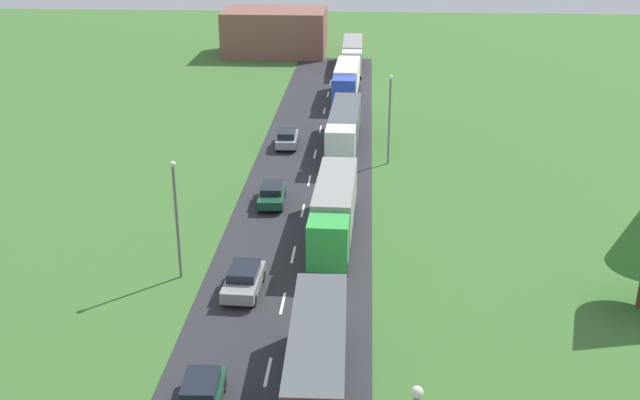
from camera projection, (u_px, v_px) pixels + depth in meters
name	position (u px, v px, depth m)	size (l,w,h in m)	color
road	(280.00, 318.00, 40.93)	(10.00, 140.00, 0.06)	#2B2B30
lane_marking_centre	(274.00, 345.00, 38.45)	(0.16, 120.87, 0.01)	white
truck_lead	(316.00, 372.00, 32.80)	(2.72, 13.11, 3.55)	red
truck_second	(334.00, 208.00, 49.80)	(2.78, 12.17, 3.63)	green
truck_third	(344.00, 127.00, 67.49)	(2.78, 13.94, 3.54)	white
truck_fourth	(347.00, 80.00, 83.89)	(2.78, 12.03, 3.69)	blue
truck_fifth	(353.00, 53.00, 98.73)	(2.59, 13.78, 3.44)	white
car_second	(201.00, 395.00, 33.43)	(2.00, 4.15, 1.44)	#19472D
car_third	(244.00, 279.00, 43.33)	(2.03, 4.32, 1.53)	gray
car_fourth	(272.00, 194.00, 55.83)	(2.00, 4.48, 1.41)	#19472D
car_fifth	(287.00, 138.00, 68.39)	(1.90, 4.26, 1.55)	#8C939E
lamppost_second	(176.00, 213.00, 43.90)	(0.36, 0.36, 7.34)	slate
lamppost_third	(389.00, 115.00, 62.94)	(0.36, 0.36, 7.64)	slate
distant_building	(276.00, 32.00, 107.85)	(14.22, 10.62, 6.23)	brown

